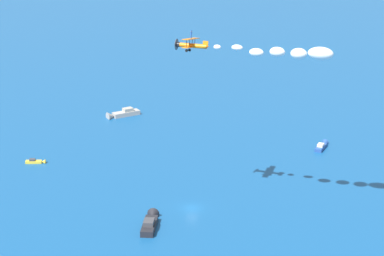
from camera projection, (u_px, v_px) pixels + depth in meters
name	position (u px, v px, depth m)	size (l,w,h in m)	color
ground_plane	(192.00, 208.00, 167.96)	(2000.00, 2000.00, 0.00)	navy
motorboat_near_centre	(322.00, 146.00, 203.26)	(7.23, 2.57, 2.05)	#23478C
motorboat_offshore	(122.00, 114.00, 228.39)	(10.08, 7.10, 2.92)	#9E9993
motorboat_trailing	(36.00, 162.00, 193.04)	(3.72, 4.89, 1.44)	gold
motorboat_mid_cluster	(150.00, 222.00, 159.48)	(10.18, 6.67, 2.92)	black
biplane_lead	(191.00, 45.00, 156.32)	(7.49, 7.02, 3.66)	orange
wingwalker_lead	(191.00, 34.00, 155.93)	(0.92, 0.28, 1.79)	#1E4CB2
smoke_trail_lead	(295.00, 53.00, 149.54)	(7.12, 23.98, 3.07)	white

